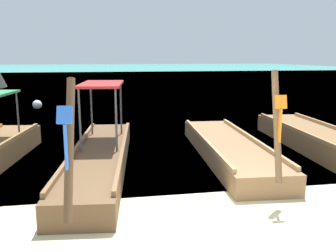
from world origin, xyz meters
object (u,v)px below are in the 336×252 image
object	(u,v)px
longtail_boat_orange_ribbon	(228,149)
longtail_boat_yellow_ribbon	(323,143)
mooring_buoy_near	(37,105)
longtail_boat_blue_ribbon	(100,156)

from	to	relation	value
longtail_boat_orange_ribbon	longtail_boat_yellow_ribbon	xyz separation A→B (m)	(2.84, 0.04, 0.04)
mooring_buoy_near	longtail_boat_orange_ribbon	bearing A→B (deg)	-57.65
longtail_boat_blue_ribbon	longtail_boat_orange_ribbon	size ratio (longest dim) A/B	1.14
longtail_boat_yellow_ribbon	mooring_buoy_near	size ratio (longest dim) A/B	15.31
longtail_boat_yellow_ribbon	mooring_buoy_near	world-z (taller)	longtail_boat_yellow_ribbon
longtail_boat_blue_ribbon	longtail_boat_orange_ribbon	world-z (taller)	longtail_boat_orange_ribbon
longtail_boat_blue_ribbon	longtail_boat_yellow_ribbon	world-z (taller)	longtail_boat_blue_ribbon
mooring_buoy_near	longtail_boat_yellow_ribbon	bearing A→B (deg)	-47.78
longtail_boat_blue_ribbon	longtail_boat_yellow_ribbon	distance (m)	6.26
longtail_boat_orange_ribbon	longtail_boat_yellow_ribbon	distance (m)	2.84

